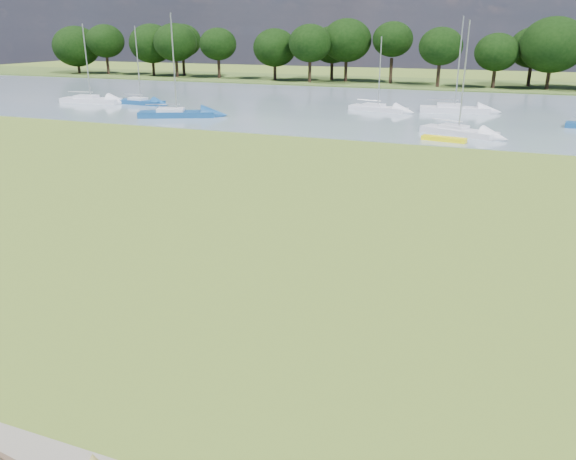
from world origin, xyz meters
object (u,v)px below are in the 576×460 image
(sailboat_2, at_px, (141,100))
(sailboat_8, at_px, (377,107))
(kayak, at_px, (444,139))
(sailboat_1, at_px, (90,98))
(sailboat_0, at_px, (458,129))
(sailboat_6, at_px, (454,107))
(sailboat_5, at_px, (176,112))

(sailboat_2, height_order, sailboat_8, sailboat_2)
(kayak, height_order, sailboat_1, sailboat_1)
(sailboat_0, relative_size, sailboat_6, 0.94)
(sailboat_1, relative_size, sailboat_2, 1.03)
(sailboat_1, relative_size, sailboat_5, 0.91)
(sailboat_5, xyz_separation_m, sailboat_6, (24.45, 12.90, 0.03))
(sailboat_1, xyz_separation_m, sailboat_8, (32.20, 5.28, -0.08))
(sailboat_8, bearing_deg, sailboat_5, -130.64)
(sailboat_2, relative_size, sailboat_6, 0.91)
(kayak, relative_size, sailboat_0, 0.38)
(kayak, bearing_deg, sailboat_5, -177.24)
(kayak, height_order, sailboat_6, sailboat_6)
(sailboat_2, xyz_separation_m, sailboat_8, (25.97, 4.39, -0.04))
(sailboat_2, distance_m, sailboat_6, 33.97)
(sailboat_5, distance_m, sailboat_8, 20.42)
(sailboat_6, bearing_deg, sailboat_8, -177.74)
(sailboat_6, bearing_deg, sailboat_0, -92.17)
(sailboat_1, relative_size, sailboat_8, 1.18)
(kayak, bearing_deg, sailboat_6, 103.79)
(sailboat_1, xyz_separation_m, sailboat_2, (6.23, 0.88, -0.05))
(sailboat_0, relative_size, sailboat_2, 1.03)
(sailboat_1, bearing_deg, kayak, -20.88)
(kayak, bearing_deg, sailboat_0, 88.02)
(kayak, xyz_separation_m, sailboat_0, (0.69, 3.16, 0.28))
(kayak, bearing_deg, sailboat_2, 173.61)
(sailboat_2, relative_size, sailboat_5, 0.89)
(sailboat_5, bearing_deg, sailboat_2, 117.94)
(sailboat_5, relative_size, sailboat_8, 1.29)
(sailboat_1, bearing_deg, sailboat_8, 1.54)
(sailboat_8, bearing_deg, sailboat_0, -36.14)
(kayak, xyz_separation_m, sailboat_6, (-0.98, 16.29, 0.36))
(sailboat_0, xyz_separation_m, sailboat_5, (-26.12, 0.23, 0.05))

